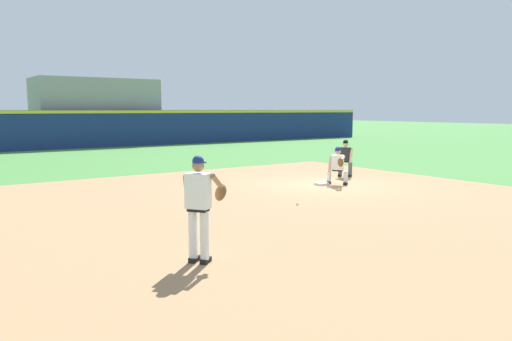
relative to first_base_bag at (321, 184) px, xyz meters
name	(u,v)px	position (x,y,z in m)	size (l,w,h in m)	color
ground_plane	(321,185)	(0.00, 0.00, -0.04)	(160.00, 160.00, 0.00)	#47843D
infield_dirt_patch	(281,211)	(-3.91, -2.72, -0.04)	(18.00, 18.00, 0.01)	#A87F56
first_base_bag	(321,184)	(0.00, 0.00, 0.00)	(0.38, 0.38, 0.09)	white
baseball	(297,204)	(-3.06, -2.37, -0.01)	(0.07, 0.07, 0.07)	white
pitcher	(200,202)	(-7.77, -5.42, 1.01)	(0.85, 0.57, 1.86)	black
first_baseman	(338,164)	(0.55, -0.22, 0.69)	(0.81, 1.04, 1.34)	black
umpire	(345,157)	(2.30, 1.15, 0.75)	(0.64, 0.68, 1.46)	black
outfield_wall	(110,127)	(0.00, 22.00, 1.35)	(48.00, 0.54, 2.60)	navy
stadium_seating_block	(96,112)	(0.00, 24.90, 2.43)	(8.70, 4.20, 4.90)	gray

